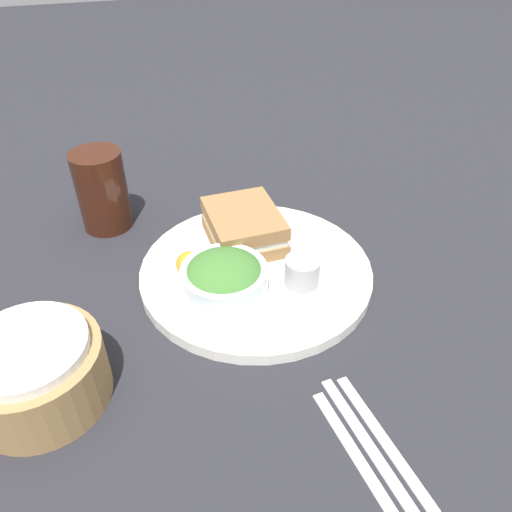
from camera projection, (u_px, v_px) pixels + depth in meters
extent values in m
plane|color=#232328|center=(256.00, 276.00, 0.72)|extent=(4.00, 4.00, 0.00)
cylinder|color=white|center=(256.00, 272.00, 0.72)|extent=(0.33, 0.33, 0.02)
cube|color=olive|center=(242.00, 236.00, 0.76)|extent=(0.13, 0.11, 0.02)
cube|color=silver|center=(242.00, 227.00, 0.75)|extent=(0.12, 0.10, 0.01)
cube|color=olive|center=(242.00, 218.00, 0.74)|extent=(0.13, 0.11, 0.02)
cylinder|color=silver|center=(224.00, 281.00, 0.66)|extent=(0.11, 0.11, 0.04)
ellipsoid|color=#3D702D|center=(224.00, 275.00, 0.65)|extent=(0.11, 0.11, 0.05)
cylinder|color=#99999E|center=(302.00, 272.00, 0.67)|extent=(0.05, 0.05, 0.04)
sphere|color=orange|center=(189.00, 264.00, 0.69)|extent=(0.04, 0.04, 0.04)
cylinder|color=#38190F|center=(102.00, 190.00, 0.79)|extent=(0.08, 0.08, 0.13)
cylinder|color=#997547|center=(37.00, 374.00, 0.54)|extent=(0.15, 0.15, 0.07)
cylinder|color=white|center=(25.00, 348.00, 0.51)|extent=(0.13, 0.13, 0.01)
cube|color=silver|center=(383.00, 438.00, 0.52)|extent=(0.17, 0.03, 0.01)
cube|color=silver|center=(368.00, 444.00, 0.51)|extent=(0.18, 0.03, 0.01)
cube|color=silver|center=(353.00, 451.00, 0.50)|extent=(0.15, 0.03, 0.01)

